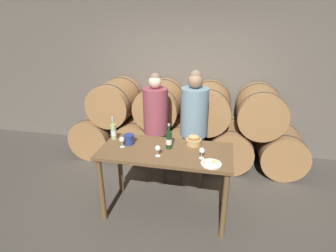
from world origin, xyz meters
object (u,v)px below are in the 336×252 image
(bread_basket, at_px, (194,141))
(wine_glass_left, at_px, (158,149))
(person_left, at_px, (156,130))
(cheese_plate, at_px, (211,164))
(blue_crock, at_px, (129,139))
(wine_glass_far_left, at_px, (122,140))
(wine_bottle_red, at_px, (169,140))
(wine_bottle_white, at_px, (114,131))
(tasting_table, at_px, (166,159))
(wine_glass_center, at_px, (202,151))
(person_right, at_px, (193,132))

(bread_basket, relative_size, wine_glass_left, 1.49)
(person_left, distance_m, cheese_plate, 1.22)
(blue_crock, relative_size, wine_glass_far_left, 1.02)
(wine_glass_far_left, bearing_deg, wine_glass_left, -15.76)
(wine_bottle_red, height_order, blue_crock, wine_bottle_red)
(wine_bottle_red, relative_size, wine_bottle_white, 1.04)
(tasting_table, distance_m, wine_glass_left, 0.28)
(wine_bottle_red, relative_size, wine_glass_left, 2.43)
(wine_glass_center, bearing_deg, blue_crock, 168.60)
(blue_crock, relative_size, wine_glass_center, 1.02)
(cheese_plate, xyz_separation_m, wine_glass_far_left, (-1.08, 0.20, 0.08))
(tasting_table, distance_m, wine_glass_center, 0.50)
(wine_glass_left, bearing_deg, bread_basket, 46.31)
(wine_bottle_red, bearing_deg, blue_crock, 178.25)
(person_left, height_order, person_right, person_right)
(tasting_table, height_order, wine_glass_left, wine_glass_left)
(wine_glass_center, bearing_deg, wine_bottle_white, 165.99)
(wine_bottle_red, relative_size, bread_basket, 1.63)
(wine_glass_far_left, height_order, wine_glass_left, same)
(person_right, relative_size, wine_glass_far_left, 13.40)
(wine_bottle_red, bearing_deg, person_left, 117.51)
(tasting_table, distance_m, person_right, 0.72)
(wine_glass_far_left, relative_size, wine_glass_center, 1.00)
(wine_bottle_white, relative_size, wine_glass_center, 2.33)
(tasting_table, height_order, person_right, person_right)
(tasting_table, xyz_separation_m, wine_bottle_red, (0.03, 0.05, 0.24))
(wine_bottle_red, bearing_deg, wine_bottle_white, 170.90)
(wine_bottle_white, height_order, wine_glass_left, wine_bottle_white)
(person_right, relative_size, bread_basket, 8.97)
(tasting_table, relative_size, person_right, 0.91)
(wine_glass_left, bearing_deg, cheese_plate, -6.42)
(person_left, height_order, wine_glass_far_left, person_left)
(wine_glass_left, bearing_deg, wine_glass_far_left, 164.24)
(wine_bottle_white, relative_size, wine_glass_far_left, 2.33)
(blue_crock, bearing_deg, wine_bottle_white, 156.80)
(person_right, height_order, wine_glass_far_left, person_right)
(wine_bottle_red, bearing_deg, tasting_table, -118.79)
(blue_crock, height_order, wine_glass_left, wine_glass_left)
(person_right, xyz_separation_m, wine_glass_left, (-0.31, -0.82, 0.11))
(blue_crock, bearing_deg, wine_glass_center, -11.40)
(person_left, relative_size, wine_bottle_white, 5.57)
(person_left, distance_m, wine_glass_far_left, 0.74)
(wine_bottle_white, bearing_deg, tasting_table, -13.58)
(wine_bottle_white, xyz_separation_m, wine_glass_far_left, (0.19, -0.20, -0.01))
(person_right, distance_m, wine_bottle_white, 1.10)
(tasting_table, bearing_deg, wine_bottle_white, 166.42)
(person_right, xyz_separation_m, bread_basket, (0.05, -0.44, 0.07))
(tasting_table, distance_m, wine_bottle_red, 0.25)
(person_right, relative_size, cheese_plate, 7.80)
(wine_bottle_red, relative_size, wine_glass_far_left, 2.43)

